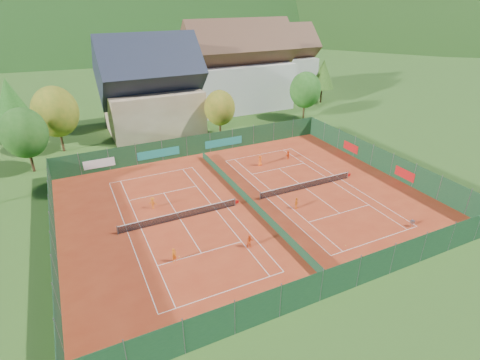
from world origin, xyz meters
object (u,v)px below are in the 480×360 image
(chalet, at_px, (151,91))
(player_left_near, at_px, (174,255))
(player_left_mid, at_px, (250,241))
(hotel_block_b, at_px, (278,64))
(player_left_far, at_px, (153,203))
(ball_hopper, at_px, (412,222))
(player_right_far_a, at_px, (260,161))
(hotel_block_a, at_px, (238,71))
(player_right_near, at_px, (296,203))
(player_right_far_b, at_px, (288,155))

(chalet, distance_m, player_left_near, 37.75)
(chalet, xyz_separation_m, player_left_mid, (-0.58, -37.56, -5.93))
(hotel_block_b, bearing_deg, player_left_far, -134.61)
(ball_hopper, bearing_deg, player_right_far_a, 108.74)
(player_left_mid, height_order, player_left_far, player_left_far)
(hotel_block_a, bearing_deg, player_left_near, -122.00)
(chalet, relative_size, player_right_far_a, 10.75)
(player_left_mid, distance_m, player_right_far_a, 18.71)
(player_left_near, height_order, player_right_near, player_left_near)
(hotel_block_a, height_order, player_left_far, hotel_block_a)
(player_left_near, height_order, player_left_mid, player_left_near)
(hotel_block_b, xyz_separation_m, player_right_far_b, (-19.11, -35.29, -6.00))
(chalet, distance_m, player_right_far_a, 24.18)
(hotel_block_a, xyz_separation_m, player_left_far, (-26.00, -32.55, -6.68))
(player_left_mid, bearing_deg, hotel_block_a, 68.96)
(player_left_near, bearing_deg, player_right_far_b, 10.26)
(hotel_block_a, bearing_deg, player_left_far, -128.62)
(hotel_block_a, xyz_separation_m, player_right_far_b, (-5.11, -27.29, -6.76))
(hotel_block_b, bearing_deg, hotel_block_a, -150.26)
(hotel_block_a, bearing_deg, player_left_mid, -114.21)
(player_left_mid, relative_size, player_right_near, 1.02)
(hotel_block_b, relative_size, player_right_far_a, 11.47)
(hotel_block_a, height_order, player_right_near, hotel_block_a)
(hotel_block_b, xyz_separation_m, player_left_mid, (-33.58, -51.56, -5.93))
(hotel_block_a, distance_m, ball_hopper, 48.20)
(ball_hopper, distance_m, player_left_near, 24.08)
(hotel_block_a, height_order, ball_hopper, hotel_block_a)
(player_left_far, height_order, player_right_near, player_left_far)
(hotel_block_b, bearing_deg, player_left_mid, -123.08)
(hotel_block_b, height_order, player_right_near, hotel_block_b)
(player_left_far, distance_m, player_right_far_a, 16.92)
(chalet, height_order, hotel_block_a, hotel_block_a)
(player_left_far, distance_m, player_right_far_b, 21.54)
(player_left_far, bearing_deg, chalet, -69.82)
(chalet, xyz_separation_m, player_right_far_a, (9.18, -21.59, -5.87))
(hotel_block_a, xyz_separation_m, player_right_far_a, (-9.82, -27.59, -6.63))
(hotel_block_a, distance_m, player_left_far, 42.19)
(chalet, distance_m, player_right_near, 34.76)
(hotel_block_b, bearing_deg, player_right_far_a, -123.80)
(player_left_near, bearing_deg, ball_hopper, -37.35)
(chalet, xyz_separation_m, player_right_near, (7.26, -33.47, -5.95))
(hotel_block_b, bearing_deg, chalet, -157.01)
(player_left_far, bearing_deg, player_left_mid, 155.19)
(player_left_near, xyz_separation_m, player_left_mid, (6.98, -1.05, -0.02))
(hotel_block_a, relative_size, player_left_near, 15.20)
(hotel_block_a, bearing_deg, player_right_far_a, -109.60)
(player_left_far, relative_size, player_right_far_a, 0.93)
(player_left_near, relative_size, player_left_far, 1.01)
(player_left_near, relative_size, player_right_near, 1.05)
(player_left_far, bearing_deg, hotel_block_a, -93.66)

